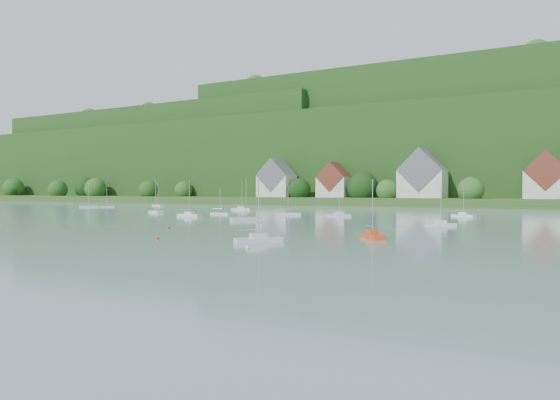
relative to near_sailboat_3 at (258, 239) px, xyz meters
name	(u,v)px	position (x,y,z in m)	size (l,w,h in m)	color
far_shore_strip	(417,201)	(-23.07, 154.78, 1.09)	(600.00, 60.00, 3.00)	#2E4C1C
forested_ridge	(454,156)	(-22.67, 223.35, 22.48)	(620.00, 181.22, 69.89)	#143D13
village_building_0	(277,181)	(-78.07, 141.78, 9.11)	(14.00, 10.40, 16.00)	silver
village_building_1	(334,183)	(-53.07, 143.78, 8.35)	(12.00, 9.36, 14.00)	silver
village_building_2	(422,178)	(-18.07, 142.78, 9.86)	(16.00, 11.44, 18.00)	silver
village_building_3	(546,179)	(21.93, 140.78, 9.02)	(13.00, 10.40, 15.50)	silver
near_sailboat_3	(258,239)	(0.00, 0.00, 0.00)	(4.53, 4.85, 7.01)	silver
near_sailboat_5	(372,235)	(9.10, 10.54, 0.00)	(4.34, 4.85, 6.88)	#D54B1B
mooring_buoy_2	(158,239)	(-12.07, -2.44, -0.41)	(0.38, 0.38, 0.38)	#F24004
mooring_buoy_3	(169,229)	(-22.45, 11.33, -0.41)	(0.42, 0.42, 0.42)	#F24004
mooring_buoy_4	(248,249)	(2.26, -5.67, -0.41)	(0.42, 0.42, 0.42)	white
far_sailboat_cluster	(361,213)	(-14.09, 69.31, -0.03)	(196.55, 69.37, 8.71)	silver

